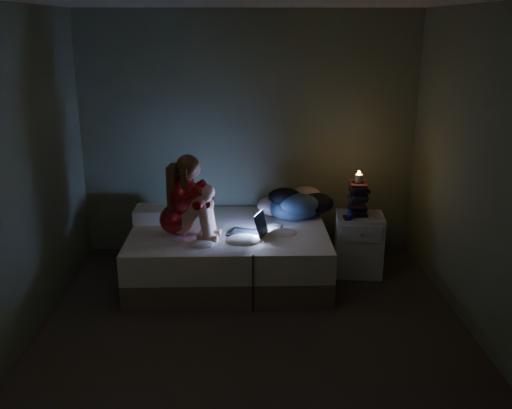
{
  "coord_description": "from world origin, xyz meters",
  "views": [
    {
      "loc": [
        -0.09,
        -4.19,
        2.43
      ],
      "look_at": [
        0.05,
        1.0,
        0.8
      ],
      "focal_mm": 40.16,
      "sensor_mm": 36.0,
      "label": 1
    }
  ],
  "objects_px": {
    "woman": "(176,196)",
    "laptop": "(246,222)",
    "candle": "(359,179)",
    "nightstand": "(359,244)",
    "phone": "(349,218)",
    "bed": "(229,253)"
  },
  "relations": [
    {
      "from": "phone",
      "to": "candle",
      "type": "bearing_deg",
      "value": 48.03
    },
    {
      "from": "nightstand",
      "to": "phone",
      "type": "xyz_separation_m",
      "value": [
        -0.14,
        -0.11,
        0.32
      ]
    },
    {
      "from": "bed",
      "to": "candle",
      "type": "distance_m",
      "value": 1.48
    },
    {
      "from": "candle",
      "to": "phone",
      "type": "bearing_deg",
      "value": -126.95
    },
    {
      "from": "woman",
      "to": "laptop",
      "type": "relative_size",
      "value": 2.32
    },
    {
      "from": "laptop",
      "to": "phone",
      "type": "xyz_separation_m",
      "value": [
        1.0,
        0.16,
        -0.02
      ]
    },
    {
      "from": "laptop",
      "to": "candle",
      "type": "bearing_deg",
      "value": 35.5
    },
    {
      "from": "laptop",
      "to": "woman",
      "type": "bearing_deg",
      "value": -156.64
    },
    {
      "from": "nightstand",
      "to": "laptop",
      "type": "bearing_deg",
      "value": -160.16
    },
    {
      "from": "woman",
      "to": "bed",
      "type": "bearing_deg",
      "value": 31.41
    },
    {
      "from": "bed",
      "to": "woman",
      "type": "xyz_separation_m",
      "value": [
        -0.48,
        -0.21,
        0.66
      ]
    },
    {
      "from": "woman",
      "to": "phone",
      "type": "bearing_deg",
      "value": 14.74
    },
    {
      "from": "bed",
      "to": "nightstand",
      "type": "height_order",
      "value": "nightstand"
    },
    {
      "from": "candle",
      "to": "laptop",
      "type": "bearing_deg",
      "value": -164.89
    },
    {
      "from": "woman",
      "to": "candle",
      "type": "relative_size",
      "value": 9.97
    },
    {
      "from": "laptop",
      "to": "phone",
      "type": "height_order",
      "value": "laptop"
    },
    {
      "from": "bed",
      "to": "laptop",
      "type": "bearing_deg",
      "value": -45.47
    },
    {
      "from": "woman",
      "to": "phone",
      "type": "xyz_separation_m",
      "value": [
        1.66,
        0.19,
        -0.3
      ]
    },
    {
      "from": "candle",
      "to": "nightstand",
      "type": "bearing_deg",
      "value": -47.64
    },
    {
      "from": "nightstand",
      "to": "phone",
      "type": "bearing_deg",
      "value": -134.76
    },
    {
      "from": "laptop",
      "to": "candle",
      "type": "height_order",
      "value": "candle"
    },
    {
      "from": "bed",
      "to": "laptop",
      "type": "distance_m",
      "value": 0.45
    }
  ]
}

